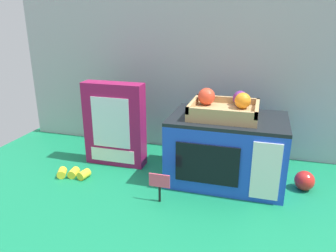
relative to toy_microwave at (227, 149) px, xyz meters
The scene contains 8 objects.
ground_plane 0.22m from the toy_microwave, behind, with size 1.70×1.70×0.00m, color #147A4C.
display_back_panel 0.39m from the toy_microwave, 125.00° to the left, with size 1.61×0.03×0.68m, color #A0A3A8.
toy_microwave is the anchor object (origin of this frame).
food_groups_crate 0.15m from the toy_microwave, 145.45° to the left, with size 0.23×0.20×0.09m.
cookie_set_box 0.45m from the toy_microwave, behind, with size 0.24×0.07×0.34m.
price_sign 0.29m from the toy_microwave, 130.57° to the right, with size 0.07×0.01×0.10m.
loose_toy_banana 0.58m from the toy_microwave, 165.11° to the right, with size 0.13×0.06×0.03m.
loose_toy_apple 0.29m from the toy_microwave, ahead, with size 0.07×0.07×0.07m, color red.
Camera 1 is at (0.29, -1.12, 0.59)m, focal length 35.00 mm.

